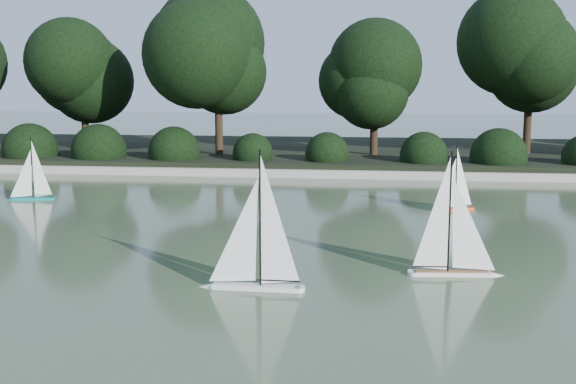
{
  "coord_description": "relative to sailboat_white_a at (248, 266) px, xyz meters",
  "views": [
    {
      "loc": [
        1.07,
        -7.49,
        2.28
      ],
      "look_at": [
        -0.15,
        2.4,
        0.7
      ],
      "focal_mm": 45.0,
      "sensor_mm": 36.0,
      "label": 1
    }
  ],
  "objects": [
    {
      "name": "tree_line",
      "position": [
        1.53,
        11.42,
        2.38
      ],
      "size": [
        26.31,
        3.93,
        4.39
      ],
      "color": "black",
      "rests_on": "ground"
    },
    {
      "name": "sailboat_white_b",
      "position": [
        2.35,
        0.84,
        -0.02
      ],
      "size": [
        1.14,
        0.27,
        1.55
      ],
      "color": "silver",
      "rests_on": "ground"
    },
    {
      "name": "race_buoy",
      "position": [
        0.17,
        1.54,
        -0.26
      ],
      "size": [
        0.15,
        0.15,
        0.15
      ],
      "primitive_type": "sphere",
      "color": "red",
      "rests_on": "ground"
    },
    {
      "name": "sailboat_teal",
      "position": [
        -5.16,
        5.25,
        -0.06
      ],
      "size": [
        0.91,
        0.36,
        1.25
      ],
      "color": "#0D807C",
      "rests_on": "ground"
    },
    {
      "name": "sailboat_orange",
      "position": [
        2.67,
        5.04,
        -0.07
      ],
      "size": [
        0.83,
        0.52,
        1.21
      ],
      "color": "#FF4F0D",
      "rests_on": "ground"
    },
    {
      "name": "ground",
      "position": [
        0.29,
        -0.02,
        -0.26
      ],
      "size": [
        80.0,
        80.0,
        0.0
      ],
      "primitive_type": "plane",
      "color": "#364529",
      "rests_on": "ground"
    },
    {
      "name": "pond_coping",
      "position": [
        0.29,
        8.98,
        -0.17
      ],
      "size": [
        40.0,
        0.35,
        0.18
      ],
      "primitive_type": "cube",
      "color": "gray",
      "rests_on": "ground"
    },
    {
      "name": "far_bank",
      "position": [
        0.29,
        12.98,
        -0.11
      ],
      "size": [
        40.0,
        8.0,
        0.3
      ],
      "primitive_type": "cube",
      "color": "black",
      "rests_on": "ground"
    },
    {
      "name": "shrub_hedge",
      "position": [
        0.29,
        9.88,
        0.19
      ],
      "size": [
        29.1,
        1.1,
        1.1
      ],
      "color": "black",
      "rests_on": "ground"
    },
    {
      "name": "sailboat_white_a",
      "position": [
        0.0,
        0.0,
        0.0
      ],
      "size": [
        1.19,
        0.21,
        1.63
      ],
      "color": "silver",
      "rests_on": "ground"
    }
  ]
}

